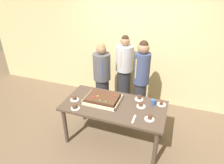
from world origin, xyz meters
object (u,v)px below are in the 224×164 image
plated_slice_far_right (141,105)px  plated_slice_center_back (139,98)px  plated_slice_near_left (75,107)px  person_striped_tie_right (124,72)px  sheet_cake (103,99)px  drink_cup_nearest (153,102)px  plated_slice_near_right (150,118)px  plated_slice_center_front (161,104)px  plated_slice_far_left (75,99)px  person_green_shirt_behind (141,80)px  person_serving_front (102,79)px  party_table (114,109)px  cake_server_utensil (134,119)px

plated_slice_far_right → plated_slice_center_back: 0.22m
plated_slice_near_left → person_striped_tie_right: 1.54m
plated_slice_center_back → sheet_cake: bearing=-155.6°
drink_cup_nearest → plated_slice_near_right: bearing=-87.8°
plated_slice_near_left → plated_slice_center_front: 1.46m
sheet_cake → plated_slice_far_right: 0.67m
plated_slice_center_back → drink_cup_nearest: 0.27m
plated_slice_far_left → plated_slice_far_right: same height
plated_slice_center_front → plated_slice_center_back: bearing=174.3°
person_green_shirt_behind → plated_slice_near_left: bearing=-3.2°
drink_cup_nearest → person_green_shirt_behind: size_ratio=0.06×
plated_slice_near_right → person_serving_front: (-1.18, 0.96, 0.01)m
sheet_cake → plated_slice_far_right: sheet_cake is taller
plated_slice_near_right → plated_slice_center_front: 0.47m
sheet_cake → person_green_shirt_behind: (0.52, 0.74, 0.09)m
plated_slice_center_back → person_green_shirt_behind: bearing=99.3°
plated_slice_near_left → person_green_shirt_behind: 1.40m
plated_slice_center_front → drink_cup_nearest: drink_cup_nearest is taller
party_table → plated_slice_far_left: size_ratio=11.67×
plated_slice_near_left → plated_slice_center_back: plated_slice_center_back is taller
cake_server_utensil → person_striped_tie_right: size_ratio=0.12×
plated_slice_near_left → drink_cup_nearest: drink_cup_nearest is taller
plated_slice_far_left → person_serving_front: (0.17, 0.87, 0.01)m
sheet_cake → plated_slice_far_left: sheet_cake is taller
plated_slice_near_right → drink_cup_nearest: drink_cup_nearest is taller
person_serving_front → person_green_shirt_behind: person_green_shirt_behind is taller
sheet_cake → person_serving_front: 0.80m
plated_slice_near_left → drink_cup_nearest: bearing=24.5°
cake_server_utensil → person_serving_front: (-0.95, 1.04, 0.03)m
plated_slice_near_left → person_striped_tie_right: bearing=74.7°
cake_server_utensil → party_table: bearing=147.5°
plated_slice_center_back → person_serving_front: 1.02m
party_table → cake_server_utensil: cake_server_utensil is taller
party_table → drink_cup_nearest: 0.68m
party_table → person_striped_tie_right: (-0.17, 1.16, 0.17)m
party_table → plated_slice_near_left: bearing=-151.0°
plated_slice_center_back → plated_slice_far_right: bearing=-69.9°
party_table → person_striped_tie_right: person_striped_tie_right is taller
plated_slice_center_front → plated_slice_center_back: (-0.39, 0.04, 0.00)m
plated_slice_near_right → plated_slice_near_left: bearing=-173.6°
plated_slice_center_front → cake_server_utensil: bearing=-123.0°
plated_slice_near_left → person_green_shirt_behind: (0.86, 1.10, 0.11)m
plated_slice_far_left → cake_server_utensil: plated_slice_far_left is taller
person_green_shirt_behind → plated_slice_center_front: bearing=77.2°
plated_slice_near_left → person_green_shirt_behind: bearing=52.0°
cake_server_utensil → plated_slice_center_front: bearing=57.0°
sheet_cake → drink_cup_nearest: sheet_cake is taller
plated_slice_near_right → person_serving_front: bearing=140.9°
plated_slice_center_front → plated_slice_center_back: plated_slice_center_back is taller
plated_slice_far_right → plated_slice_center_front: plated_slice_center_front is taller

